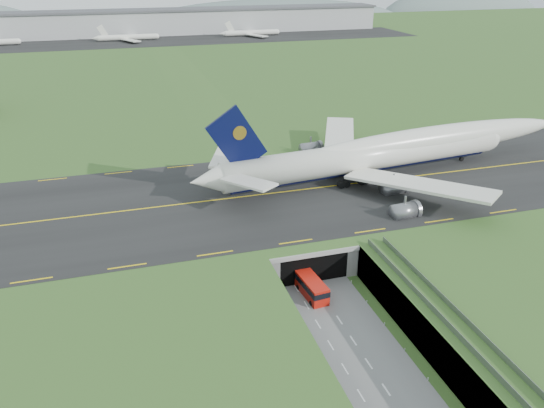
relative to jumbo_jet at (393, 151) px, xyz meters
name	(u,v)px	position (x,y,z in m)	size (l,w,h in m)	color
ground	(332,310)	(-29.10, -36.42, -11.36)	(900.00, 900.00, 0.00)	#325723
airfield_deck	(333,294)	(-29.10, -36.42, -8.36)	(800.00, 800.00, 6.00)	gray
trench_road	(352,339)	(-29.10, -43.92, -11.26)	(12.00, 75.00, 0.20)	slate
taxiway	(272,194)	(-29.10, -3.42, -5.27)	(800.00, 44.00, 0.18)	black
tunnel_portal	(297,242)	(-29.10, -19.70, -8.02)	(17.00, 22.30, 6.00)	gray
guideway	(472,347)	(-18.10, -55.53, -6.03)	(3.00, 53.00, 7.05)	#A8A8A3
jumbo_jet	(393,151)	(0.00, 0.00, 0.00)	(93.14, 59.89, 19.92)	white
shuttle_tram	(312,288)	(-30.85, -32.03, -9.68)	(3.53, 7.68, 3.04)	red
cargo_terminal	(152,22)	(-29.26, 263.00, 2.60)	(320.00, 67.00, 15.60)	#B2B2B2
distant_hills	(214,26)	(35.28, 393.58, -15.36)	(700.00, 91.00, 60.00)	slate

